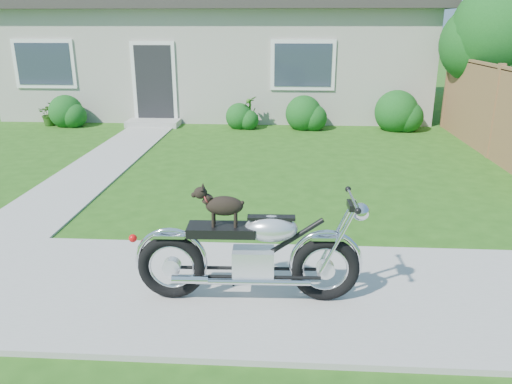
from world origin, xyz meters
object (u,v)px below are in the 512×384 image
(potted_plant_left, at_px, (50,113))
(motorcycle_with_dog, at_px, (252,252))
(fence, at_px, (495,112))
(tree_near, at_px, (508,37))
(house, at_px, (222,39))
(potted_plant_right, at_px, (250,112))

(potted_plant_left, height_order, motorcycle_with_dog, motorcycle_with_dog)
(fence, bearing_deg, tree_near, 67.43)
(fence, height_order, potted_plant_left, fence)
(house, distance_m, tree_near, 8.27)
(fence, distance_m, motorcycle_with_dog, 7.47)
(house, xyz_separation_m, tree_near, (7.25, -3.97, 0.18))
(tree_near, xyz_separation_m, motorcycle_with_dog, (-5.44, -8.23, -1.78))
(house, bearing_deg, motorcycle_with_dog, -81.56)
(tree_near, height_order, potted_plant_right, tree_near)
(house, distance_m, potted_plant_left, 5.82)
(potted_plant_left, distance_m, potted_plant_right, 5.45)
(house, bearing_deg, potted_plant_right, -71.77)
(potted_plant_left, bearing_deg, tree_near, -2.62)
(tree_near, xyz_separation_m, potted_plant_left, (-11.56, 0.53, -2.01))
(house, height_order, fence, house)
(motorcycle_with_dog, bearing_deg, potted_plant_right, 92.60)
(tree_near, distance_m, motorcycle_with_dog, 10.02)
(potted_plant_left, bearing_deg, motorcycle_with_dog, -55.03)
(potted_plant_right, relative_size, motorcycle_with_dog, 0.38)
(house, xyz_separation_m, potted_plant_right, (1.13, -3.44, -1.74))
(house, height_order, tree_near, house)
(house, relative_size, potted_plant_right, 15.09)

